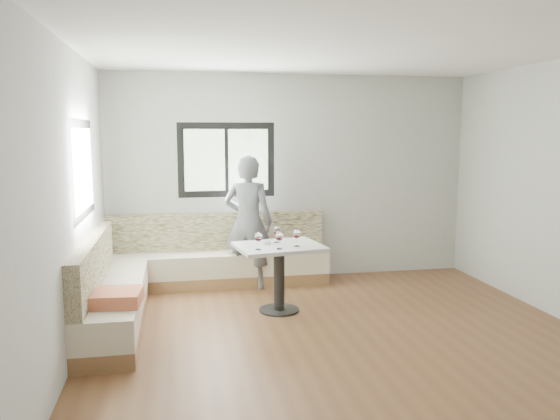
# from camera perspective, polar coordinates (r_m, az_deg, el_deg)

# --- Properties ---
(room) EXTENTS (5.01, 5.01, 2.81)m
(room) POSITION_cam_1_polar(r_m,az_deg,el_deg) (5.18, 5.96, 1.35)
(room) COLOR brown
(room) RESTS_ON ground
(banquette) EXTENTS (2.90, 2.80, 0.95)m
(banquette) POSITION_cam_1_polar(r_m,az_deg,el_deg) (6.69, -10.71, -6.63)
(banquette) COLOR olive
(banquette) RESTS_ON ground
(table) EXTENTS (1.03, 0.86, 0.77)m
(table) POSITION_cam_1_polar(r_m,az_deg,el_deg) (6.17, -0.10, -5.42)
(table) COLOR black
(table) RESTS_ON ground
(person) EXTENTS (0.74, 0.62, 1.73)m
(person) POSITION_cam_1_polar(r_m,az_deg,el_deg) (7.07, -3.34, -1.27)
(person) COLOR slate
(person) RESTS_ON ground
(olive_ramekin) EXTENTS (0.11, 0.11, 0.04)m
(olive_ramekin) POSITION_cam_1_polar(r_m,az_deg,el_deg) (6.16, -1.47, -3.42)
(olive_ramekin) COLOR white
(olive_ramekin) RESTS_ON table
(wine_glass_a) EXTENTS (0.09, 0.09, 0.20)m
(wine_glass_a) POSITION_cam_1_polar(r_m,az_deg,el_deg) (5.86, -2.27, -2.87)
(wine_glass_a) COLOR white
(wine_glass_a) RESTS_ON table
(wine_glass_b) EXTENTS (0.09, 0.09, 0.20)m
(wine_glass_b) POSITION_cam_1_polar(r_m,az_deg,el_deg) (5.89, -0.07, -2.81)
(wine_glass_b) COLOR white
(wine_glass_b) RESTS_ON table
(wine_glass_c) EXTENTS (0.09, 0.09, 0.20)m
(wine_glass_c) POSITION_cam_1_polar(r_m,az_deg,el_deg) (6.03, 1.77, -2.55)
(wine_glass_c) COLOR white
(wine_glass_c) RESTS_ON table
(wine_glass_d) EXTENTS (0.09, 0.09, 0.20)m
(wine_glass_d) POSITION_cam_1_polar(r_m,az_deg,el_deg) (6.24, -0.34, -2.19)
(wine_glass_d) COLOR white
(wine_glass_d) RESTS_ON table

